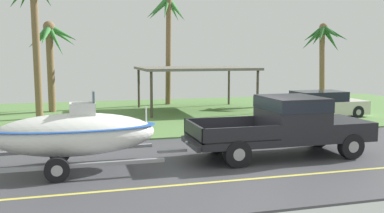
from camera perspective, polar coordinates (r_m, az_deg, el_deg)
ground at (r=20.98m, az=-1.37°, el=-1.92°), size 36.00×22.00×0.11m
pickup_truck_towing at (r=13.91m, az=13.18°, el=-2.18°), size 6.03×2.14×1.92m
boat_on_trailer at (r=12.24m, az=-15.68°, el=-3.61°), size 5.78×2.29×2.25m
parked_sedan_near at (r=22.89m, az=17.12°, el=0.24°), size 4.53×1.85×1.38m
carport_awning at (r=24.16m, az=0.39°, el=5.07°), size 6.34×4.95×2.55m
palm_tree_near_left at (r=27.11m, az=-3.34°, el=11.42°), size 3.00×2.80×7.03m
palm_tree_near_right at (r=24.76m, az=-18.61°, el=7.85°), size 2.81×2.94×5.11m
palm_tree_mid at (r=22.32m, az=-20.61°, el=12.11°), size 3.00×3.09×7.27m
palm_tree_far_left at (r=29.10m, az=17.42°, el=8.34°), size 3.12×2.72×5.31m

